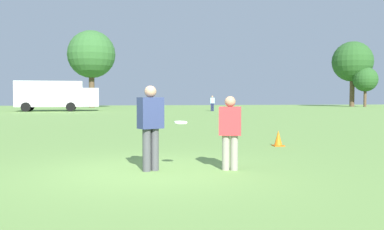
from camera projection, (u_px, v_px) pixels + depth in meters
The scene contains 10 objects.
ground_plane at pixel (148, 172), 8.41m from camera, with size 140.02×140.02×0.00m, color #6B9347.
player_thrower at pixel (151, 123), 8.50m from camera, with size 0.55×0.45×1.72m.
player_defender at pixel (230, 129), 8.59m from camera, with size 0.50×0.38×1.51m.
frisbee at pixel (181, 122), 8.69m from camera, with size 0.27×0.27×0.06m.
traffic_cone at pixel (278, 139), 12.86m from camera, with size 0.32×0.32×0.48m.
box_truck at pixel (56, 95), 45.09m from camera, with size 8.61×3.30×3.18m.
bystander_sideline_watcher at pixel (212, 102), 45.09m from camera, with size 0.47×0.29×1.65m.
tree_center_elm at pixel (91, 55), 60.44m from camera, with size 6.78×6.78×11.02m.
tree_east_birch at pixel (353, 62), 66.95m from camera, with size 6.35×6.35×10.31m.
tree_east_oak at pixel (365, 79), 65.20m from camera, with size 3.78×3.78×6.15m.
Camera 1 is at (-0.60, -8.38, 1.49)m, focal length 39.60 mm.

